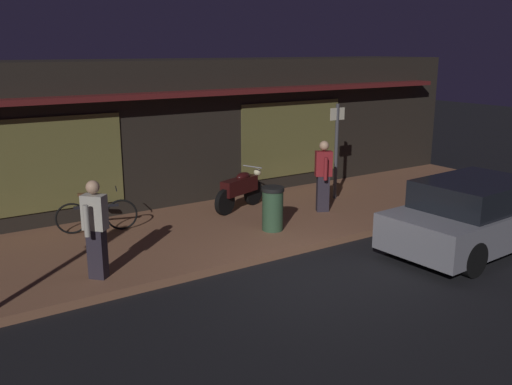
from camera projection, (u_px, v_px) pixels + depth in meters
The scene contains 10 objects.
ground_plane at pixel (315, 276), 9.90m from camera, with size 60.00×60.00×0.00m, color black.
sidewalk_slab at pixel (228, 228), 12.30m from camera, with size 18.00×4.00×0.15m, color brown.
storefront_building at pixel (160, 131), 14.61m from camera, with size 18.00×3.30×3.60m.
motorcycle at pixel (240, 189), 13.34m from camera, with size 1.63×0.80×0.97m.
bicycle_parked at pixel (97, 215), 11.72m from camera, with size 1.60×0.59×0.91m.
person_photographer at pixel (96, 228), 9.22m from camera, with size 0.51×0.48×1.67m.
person_bystander at pixel (323, 175), 13.09m from camera, with size 0.44×0.58×1.67m.
sign_post at pixel (336, 146), 14.13m from camera, with size 0.44×0.09×2.40m.
trash_bin at pixel (273, 208), 11.81m from camera, with size 0.48×0.48×0.93m.
parked_car_near at pixel (477, 215), 11.07m from camera, with size 4.20×2.01×1.42m.
Camera 1 is at (-5.96, -7.12, 3.87)m, focal length 39.62 mm.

